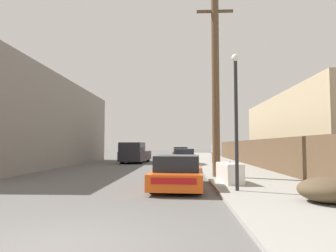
{
  "coord_description": "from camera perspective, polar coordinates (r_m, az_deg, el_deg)",
  "views": [
    {
      "loc": [
        1.98,
        -4.59,
        1.62
      ],
      "look_at": [
        1.23,
        12.38,
        2.71
      ],
      "focal_mm": 32.0,
      "sensor_mm": 36.0,
      "label": 1
    }
  ],
  "objects": [
    {
      "name": "building_left_block",
      "position": [
        25.92,
        -25.47,
        0.48
      ],
      "size": [
        7.0,
        21.23,
        6.68
      ],
      "primitive_type": "cube",
      "color": "gray",
      "rests_on": "ground"
    },
    {
      "name": "discarded_fridge",
      "position": [
        12.36,
        11.65,
        -8.74
      ],
      "size": [
        0.89,
        1.84,
        0.81
      ],
      "rotation": [
        0.0,
        0.0,
        0.13
      ],
      "color": "white",
      "rests_on": "sidewalk_curb"
    },
    {
      "name": "ground_plane",
      "position": [
        5.25,
        -21.26,
        -21.42
      ],
      "size": [
        220.0,
        220.0,
        0.0
      ],
      "primitive_type": "plane",
      "color": "#595654"
    },
    {
      "name": "wooden_fence",
      "position": [
        23.14,
        15.75,
        -4.91
      ],
      "size": [
        0.08,
        32.86,
        1.9
      ],
      "primitive_type": "cube",
      "color": "brown",
      "rests_on": "sidewalk_curb"
    },
    {
      "name": "building_right_house",
      "position": [
        24.83,
        26.31,
        -0.91
      ],
      "size": [
        6.0,
        16.83,
        5.3
      ],
      "primitive_type": "cube",
      "color": "tan",
      "rests_on": "ground"
    },
    {
      "name": "street_lamp",
      "position": [
        10.35,
        12.84,
        2.95
      ],
      "size": [
        0.26,
        0.26,
        4.61
      ],
      "color": "#232326",
      "rests_on": "sidewalk_curb"
    },
    {
      "name": "parked_sports_car_red",
      "position": [
        11.45,
        1.99,
        -8.95
      ],
      "size": [
        2.08,
        4.57,
        1.25
      ],
      "rotation": [
        0.0,
        0.0,
        -0.06
      ],
      "color": "#E05114",
      "rests_on": "ground"
    },
    {
      "name": "car_parked_mid",
      "position": [
        24.41,
        2.95,
        -6.0
      ],
      "size": [
        1.91,
        4.5,
        1.33
      ],
      "rotation": [
        0.0,
        0.0,
        0.03
      ],
      "color": "silver",
      "rests_on": "ground"
    },
    {
      "name": "utility_pole",
      "position": [
        14.98,
        9.04,
        8.31
      ],
      "size": [
        1.8,
        0.37,
        9.05
      ],
      "color": "brown",
      "rests_on": "sidewalk_curb"
    },
    {
      "name": "sidewalk_curb",
      "position": [
        28.33,
        9.31,
        -6.78
      ],
      "size": [
        4.2,
        63.0,
        0.12
      ],
      "primitive_type": "cube",
      "color": "gray",
      "rests_on": "ground"
    },
    {
      "name": "car_parked_far",
      "position": [
        34.25,
        2.33,
        -5.28
      ],
      "size": [
        1.97,
        4.14,
        1.41
      ],
      "rotation": [
        0.0,
        0.0,
        0.06
      ],
      "color": "#5B1E19",
      "rests_on": "ground"
    },
    {
      "name": "pedestrian",
      "position": [
        25.99,
        8.68,
        -4.86
      ],
      "size": [
        0.34,
        0.34,
        1.82
      ],
      "color": "#282D42",
      "rests_on": "sidewalk_curb"
    },
    {
      "name": "pickup_truck",
      "position": [
        27.58,
        -6.39,
        -5.08
      ],
      "size": [
        2.37,
        5.48,
        1.86
      ],
      "rotation": [
        0.0,
        0.0,
        3.07
      ],
      "color": "#232328",
      "rests_on": "ground"
    },
    {
      "name": "brush_pile",
      "position": [
        9.08,
        28.06,
        -10.68
      ],
      "size": [
        1.5,
        1.53,
        0.65
      ],
      "color": "brown",
      "rests_on": "sidewalk_curb"
    }
  ]
}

